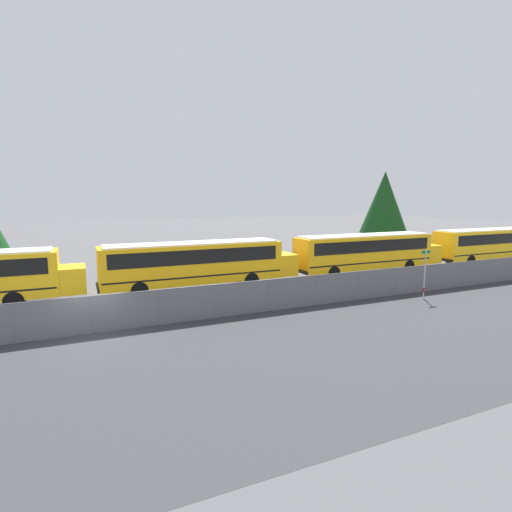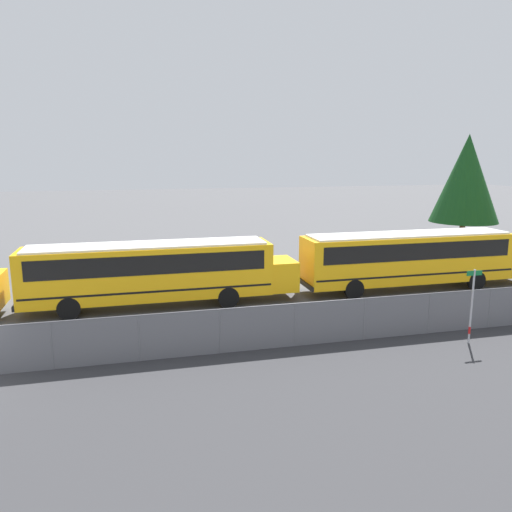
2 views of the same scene
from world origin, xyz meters
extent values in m
cylinder|color=slate|center=(3.02, 0.00, 0.89)|extent=(0.07, 0.07, 1.77)
cylinder|color=slate|center=(6.04, 0.00, 0.89)|extent=(0.07, 0.07, 1.77)
cylinder|color=slate|center=(9.05, 0.00, 0.89)|extent=(0.07, 0.07, 1.77)
cylinder|color=slate|center=(12.07, 0.00, 0.89)|extent=(0.07, 0.07, 1.77)
cylinder|color=slate|center=(15.09, 0.00, 0.89)|extent=(0.07, 0.07, 1.77)
cylinder|color=slate|center=(18.11, 0.00, 0.89)|extent=(0.07, 0.07, 1.77)
cylinder|color=slate|center=(21.12, 0.00, 0.89)|extent=(0.07, 0.07, 1.77)
cube|color=#EDA80F|center=(6.73, 6.86, 1.84)|extent=(12.18, 2.47, 2.61)
cube|color=black|center=(6.73, 6.86, 2.41)|extent=(11.20, 2.51, 0.94)
cube|color=black|center=(6.73, 6.86, 1.11)|extent=(11.93, 2.50, 0.10)
cube|color=#EDA80F|center=(13.55, 6.86, 1.32)|extent=(1.46, 2.27, 1.56)
cube|color=black|center=(0.59, 6.86, 0.69)|extent=(0.12, 2.47, 0.24)
cube|color=silver|center=(6.73, 6.86, 3.19)|extent=(11.57, 2.22, 0.10)
cylinder|color=black|center=(10.50, 7.97, 0.54)|extent=(1.07, 0.28, 1.07)
cylinder|color=black|center=(10.50, 5.74, 0.54)|extent=(1.07, 0.28, 1.07)
cylinder|color=black|center=(2.95, 7.97, 0.54)|extent=(1.07, 0.28, 1.07)
cylinder|color=black|center=(2.95, 5.74, 0.54)|extent=(1.07, 0.28, 1.07)
cube|color=#EDA80F|center=(21.08, 6.78, 1.84)|extent=(12.18, 2.47, 2.61)
cube|color=black|center=(21.08, 6.78, 2.41)|extent=(11.20, 2.51, 0.94)
cube|color=black|center=(21.08, 6.78, 1.11)|extent=(11.93, 2.50, 0.10)
cube|color=#EDA80F|center=(27.90, 6.78, 1.32)|extent=(1.46, 2.27, 1.56)
cube|color=black|center=(14.94, 6.78, 0.69)|extent=(0.12, 2.47, 0.24)
cube|color=silver|center=(21.08, 6.78, 3.19)|extent=(11.57, 2.22, 0.10)
cylinder|color=black|center=(24.85, 7.89, 0.54)|extent=(1.07, 0.28, 1.07)
cylinder|color=black|center=(24.85, 5.67, 0.54)|extent=(1.07, 0.28, 1.07)
cylinder|color=black|center=(17.31, 7.89, 0.54)|extent=(1.07, 0.28, 1.07)
cylinder|color=black|center=(17.31, 5.67, 0.54)|extent=(1.07, 0.28, 1.07)
cylinder|color=#B7B7BC|center=(19.08, -1.42, 1.54)|extent=(0.08, 0.08, 3.08)
cylinder|color=red|center=(19.08, -1.42, 0.55)|extent=(0.09, 0.09, 0.30)
cube|color=#147238|center=(19.08, -1.42, 2.93)|extent=(0.70, 0.02, 0.20)
cylinder|color=#51381E|center=(32.81, 17.87, 1.06)|extent=(0.44, 0.44, 2.12)
cone|color=#144219|center=(32.81, 17.87, 5.70)|extent=(5.51, 5.51, 7.16)
camera|label=1|loc=(-0.26, -19.26, 6.22)|focal=28.00mm
camera|label=2|loc=(5.94, -17.96, 7.48)|focal=35.00mm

